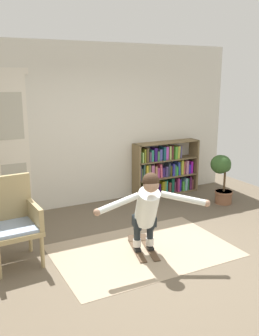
% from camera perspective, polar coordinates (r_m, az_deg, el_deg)
% --- Properties ---
extents(ground_plane, '(7.20, 7.20, 0.00)m').
position_cam_1_polar(ground_plane, '(5.03, 5.17, -13.78)').
color(ground_plane, brown).
extents(back_wall, '(6.00, 0.10, 2.90)m').
position_cam_1_polar(back_wall, '(6.84, -6.45, 6.42)').
color(back_wall, beige).
rests_on(back_wall, ground).
extents(rug, '(2.39, 1.57, 0.01)m').
position_cam_1_polar(rug, '(5.25, 2.12, -12.39)').
color(rug, tan).
rests_on(rug, ground).
extents(bookshelf, '(1.39, 0.30, 1.06)m').
position_cam_1_polar(bookshelf, '(7.52, 5.27, -0.38)').
color(bookshelf, brown).
rests_on(bookshelf, ground).
extents(wicker_chair, '(0.63, 0.63, 1.10)m').
position_cam_1_polar(wicker_chair, '(4.96, -17.42, -7.41)').
color(wicker_chair, tan).
rests_on(wicker_chair, ground).
extents(potted_plant, '(0.43, 0.42, 0.91)m').
position_cam_1_polar(potted_plant, '(7.15, 13.85, -0.50)').
color(potted_plant, brown).
rests_on(potted_plant, ground).
extents(skis_pair, '(0.44, 0.78, 0.07)m').
position_cam_1_polar(skis_pair, '(5.27, 2.04, -12.06)').
color(skis_pair, '#503B28').
rests_on(skis_pair, rug).
extents(person_skier, '(1.44, 0.79, 1.11)m').
position_cam_1_polar(person_skier, '(4.83, 2.73, -5.88)').
color(person_skier, white).
rests_on(person_skier, skis_pair).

